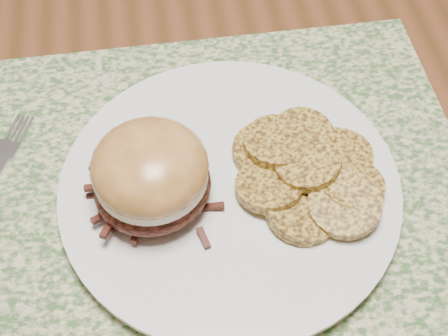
{
  "coord_description": "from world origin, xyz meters",
  "views": [
    {
      "loc": [
        0.24,
        -0.5,
        1.19
      ],
      "look_at": [
        0.28,
        -0.22,
        0.79
      ],
      "focal_mm": 50.0,
      "sensor_mm": 36.0,
      "label": 1
    }
  ],
  "objects": [
    {
      "name": "dinner_plate",
      "position": [
        0.29,
        -0.22,
        0.76
      ],
      "size": [
        0.26,
        0.26,
        0.02
      ],
      "primitive_type": "cylinder",
      "color": "white",
      "rests_on": "placemat"
    },
    {
      "name": "ground",
      "position": [
        0.0,
        0.0,
        0.0
      ],
      "size": [
        3.5,
        3.5,
        0.0
      ],
      "primitive_type": "plane",
      "color": "brown",
      "rests_on": "ground"
    },
    {
      "name": "placemat",
      "position": [
        0.27,
        -0.2,
        0.75
      ],
      "size": [
        0.45,
        0.33,
        0.0
      ],
      "primitive_type": "cube",
      "color": "#3B6031",
      "rests_on": "dining_table"
    },
    {
      "name": "roasted_potatoes",
      "position": [
        0.35,
        -0.23,
        0.78
      ],
      "size": [
        0.14,
        0.14,
        0.03
      ],
      "color": "#B38E34",
      "rests_on": "dinner_plate"
    },
    {
      "name": "pork_sandwich",
      "position": [
        0.23,
        -0.23,
        0.8
      ],
      "size": [
        0.12,
        0.11,
        0.07
      ],
      "rotation": [
        0.0,
        0.0,
        0.39
      ],
      "color": "black",
      "rests_on": "dinner_plate"
    }
  ]
}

